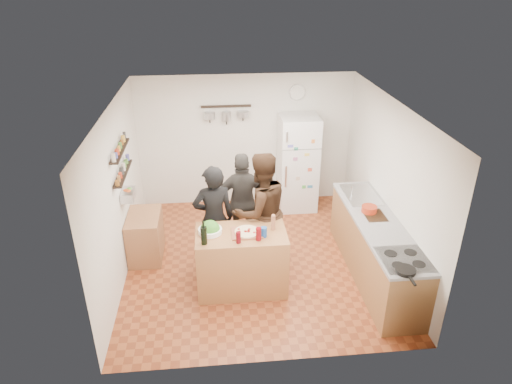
{
  "coord_description": "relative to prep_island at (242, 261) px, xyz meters",
  "views": [
    {
      "loc": [
        -0.61,
        -6.01,
        4.17
      ],
      "look_at": [
        0.0,
        0.1,
        1.15
      ],
      "focal_mm": 32.0,
      "sensor_mm": 36.0,
      "label": 1
    }
  ],
  "objects": [
    {
      "name": "sink",
      "position": [
        1.98,
        0.96,
        0.46
      ],
      "size": [
        0.5,
        0.8,
        0.03
      ],
      "primitive_type": "cube",
      "color": "silver",
      "rests_on": "counter_run"
    },
    {
      "name": "pot_rack",
      "position": [
        -0.07,
        2.66,
        1.49
      ],
      "size": [
        0.9,
        0.04,
        0.04
      ],
      "primitive_type": "cube",
      "color": "black",
      "rests_on": "back_wall"
    },
    {
      "name": "wine_glass_far",
      "position": [
        0.22,
        -0.2,
        0.55
      ],
      "size": [
        0.07,
        0.07,
        0.18
      ],
      "primitive_type": "cylinder",
      "color": "#63080D",
      "rests_on": "prep_island"
    },
    {
      "name": "skillet",
      "position": [
        1.88,
        -1.1,
        0.49
      ],
      "size": [
        0.25,
        0.25,
        0.05
      ],
      "primitive_type": "cylinder",
      "color": "black",
      "rests_on": "stove_top"
    },
    {
      "name": "salad_bowl",
      "position": [
        -0.42,
        0.05,
        0.49
      ],
      "size": [
        0.33,
        0.33,
        0.07
      ],
      "primitive_type": "cylinder",
      "color": "white",
      "rests_on": "prep_island"
    },
    {
      "name": "pizza",
      "position": [
        0.08,
        -0.02,
        0.48
      ],
      "size": [
        0.34,
        0.34,
        0.02
      ],
      "primitive_type": "cylinder",
      "color": "#D6BC8D",
      "rests_on": "pizza_board"
    },
    {
      "name": "prep_island",
      "position": [
        0.0,
        0.0,
        0.0
      ],
      "size": [
        1.25,
        0.72,
        0.91
      ],
      "primitive_type": "cube",
      "color": "#9F6C3A",
      "rests_on": "floor"
    },
    {
      "name": "spice_shelf_lower",
      "position": [
        -1.65,
        0.86,
        1.04
      ],
      "size": [
        0.12,
        1.0,
        0.02
      ],
      "primitive_type": "cube",
      "color": "black",
      "rests_on": "left_wall"
    },
    {
      "name": "stove_top",
      "position": [
        1.98,
        -0.84,
        0.46
      ],
      "size": [
        0.6,
        0.62,
        0.02
      ],
      "primitive_type": "cube",
      "color": "white",
      "rests_on": "counter_run"
    },
    {
      "name": "wall_clock",
      "position": [
        1.23,
        2.74,
        1.69
      ],
      "size": [
        0.3,
        0.03,
        0.3
      ],
      "primitive_type": "cylinder",
      "rotation": [
        1.57,
        0.0,
        0.0
      ],
      "color": "silver",
      "rests_on": "back_wall"
    },
    {
      "name": "room_shell",
      "position": [
        0.28,
        1.05,
        0.79
      ],
      "size": [
        4.2,
        4.2,
        4.2
      ],
      "color": "brown",
      "rests_on": "ground"
    },
    {
      "name": "pepper_mill",
      "position": [
        0.45,
        0.05,
        0.55
      ],
      "size": [
        0.06,
        0.06,
        0.19
      ],
      "primitive_type": "cylinder",
      "color": "#995E40",
      "rests_on": "prep_island"
    },
    {
      "name": "red_bowl",
      "position": [
        1.93,
        0.4,
        0.51
      ],
      "size": [
        0.23,
        0.23,
        0.09
      ],
      "primitive_type": "cylinder",
      "color": "#A32A12",
      "rests_on": "counter_run"
    },
    {
      "name": "person_back",
      "position": [
        0.11,
        1.11,
        0.36
      ],
      "size": [
        0.96,
        0.41,
        1.64
      ],
      "primitive_type": "imported",
      "rotation": [
        0.0,
        0.0,
        3.13
      ],
      "color": "#2C2A27",
      "rests_on": "floor"
    },
    {
      "name": "produce_basket",
      "position": [
        -1.62,
        0.86,
        0.69
      ],
      "size": [
        0.18,
        0.35,
        0.14
      ],
      "primitive_type": "cube",
      "color": "silver",
      "rests_on": "left_wall"
    },
    {
      "name": "pizza_board",
      "position": [
        0.08,
        -0.02,
        0.47
      ],
      "size": [
        0.42,
        0.34,
        0.02
      ],
      "primitive_type": "cube",
      "color": "brown",
      "rests_on": "prep_island"
    },
    {
      "name": "side_table",
      "position": [
        -1.46,
        0.95,
        -0.09
      ],
      "size": [
        0.5,
        0.8,
        0.73
      ],
      "primitive_type": "cube",
      "color": "#996340",
      "rests_on": "floor"
    },
    {
      "name": "spice_shelf_upper",
      "position": [
        -1.65,
        0.86,
        1.4
      ],
      "size": [
        0.12,
        1.0,
        0.02
      ],
      "primitive_type": "cube",
      "color": "black",
      "rests_on": "left_wall"
    },
    {
      "name": "person_center",
      "position": [
        0.33,
        0.55,
        0.47
      ],
      "size": [
        1.1,
        0.99,
        1.85
      ],
      "primitive_type": "imported",
      "rotation": [
        0.0,
        0.0,
        3.54
      ],
      "color": "black",
      "rests_on": "floor"
    },
    {
      "name": "wine_glass_near",
      "position": [
        -0.05,
        -0.24,
        0.53
      ],
      "size": [
        0.07,
        0.07,
        0.16
      ],
      "primitive_type": "cylinder",
      "color": "#50060E",
      "rests_on": "prep_island"
    },
    {
      "name": "wine_bottle",
      "position": [
        -0.5,
        -0.22,
        0.58
      ],
      "size": [
        0.08,
        0.08,
        0.25
      ],
      "primitive_type": "cylinder",
      "color": "black",
      "rests_on": "prep_island"
    },
    {
      "name": "counter_run",
      "position": [
        1.98,
        0.11,
        -0.01
      ],
      "size": [
        0.63,
        2.63,
        0.9
      ],
      "primitive_type": "cube",
      "color": "#9E7042",
      "rests_on": "floor"
    },
    {
      "name": "salt_canister",
      "position": [
        0.3,
        -0.12,
        0.53
      ],
      "size": [
        0.09,
        0.09,
        0.14
      ],
      "primitive_type": "cylinder",
      "color": "navy",
      "rests_on": "prep_island"
    },
    {
      "name": "person_left",
      "position": [
        -0.36,
        0.55,
        0.39
      ],
      "size": [
        0.67,
        0.49,
        1.69
      ],
      "primitive_type": "imported",
      "rotation": [
        0.0,
        0.0,
        3.28
      ],
      "color": "black",
      "rests_on": "floor"
    },
    {
      "name": "cutting_board",
      "position": [
        1.98,
        0.28,
        0.46
      ],
      "size": [
        0.3,
        0.4,
        0.02
      ],
      "primitive_type": "cube",
      "color": "#935D35",
      "rests_on": "counter_run"
    },
    {
      "name": "fridge",
      "position": [
        1.23,
        2.41,
        0.45
      ],
      "size": [
        0.7,
        0.68,
        1.8
      ],
      "primitive_type": "cube",
      "color": "white",
      "rests_on": "floor"
    }
  ]
}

